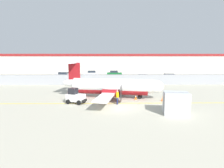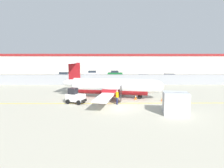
{
  "view_description": "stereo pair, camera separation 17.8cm",
  "coord_description": "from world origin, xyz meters",
  "px_view_note": "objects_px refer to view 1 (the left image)",
  "views": [
    {
      "loc": [
        -1.13,
        -22.02,
        5.79
      ],
      "look_at": [
        -0.64,
        6.29,
        1.8
      ],
      "focal_mm": 32.0,
      "sensor_mm": 36.0,
      "label": 1
    },
    {
      "loc": [
        -0.95,
        -22.02,
        5.79
      ],
      "look_at": [
        -0.64,
        6.29,
        1.8
      ],
      "focal_mm": 32.0,
      "sensor_mm": 36.0,
      "label": 2
    }
  ],
  "objects_px": {
    "parked_car_1": "(91,73)",
    "parked_car_3": "(143,78)",
    "traffic_cone_near_right": "(81,92)",
    "traffic_cone_far_right": "(136,97)",
    "traffic_cone_near_left": "(162,99)",
    "commuter_airplane": "(114,86)",
    "traffic_cone_far_left": "(81,96)",
    "parked_car_2": "(114,73)",
    "parked_car_0": "(63,75)",
    "ground_crew_worker": "(117,96)",
    "cargo_container": "(176,103)",
    "parked_car_4": "(168,77)",
    "baggage_tug": "(75,97)"
  },
  "relations": [
    {
      "from": "traffic_cone_near_left",
      "to": "parked_car_0",
      "type": "distance_m",
      "value": 32.14
    },
    {
      "from": "parked_car_2",
      "to": "traffic_cone_near_right",
      "type": "bearing_deg",
      "value": -99.23
    },
    {
      "from": "commuter_airplane",
      "to": "traffic_cone_far_left",
      "type": "height_order",
      "value": "commuter_airplane"
    },
    {
      "from": "parked_car_0",
      "to": "parked_car_3",
      "type": "distance_m",
      "value": 20.44
    },
    {
      "from": "traffic_cone_near_right",
      "to": "traffic_cone_far_right",
      "type": "xyz_separation_m",
      "value": [
        7.9,
        -3.69,
        0.0
      ]
    },
    {
      "from": "traffic_cone_far_right",
      "to": "ground_crew_worker",
      "type": "bearing_deg",
      "value": -134.34
    },
    {
      "from": "baggage_tug",
      "to": "traffic_cone_near_left",
      "type": "bearing_deg",
      "value": 27.26
    },
    {
      "from": "traffic_cone_near_left",
      "to": "traffic_cone_far_right",
      "type": "distance_m",
      "value": 3.48
    },
    {
      "from": "commuter_airplane",
      "to": "traffic_cone_near_right",
      "type": "relative_size",
      "value": 25.02
    },
    {
      "from": "parked_car_2",
      "to": "parked_car_4",
      "type": "distance_m",
      "value": 15.97
    },
    {
      "from": "traffic_cone_near_right",
      "to": "parked_car_0",
      "type": "bearing_deg",
      "value": 109.25
    },
    {
      "from": "baggage_tug",
      "to": "parked_car_3",
      "type": "relative_size",
      "value": 0.59
    },
    {
      "from": "parked_car_3",
      "to": "traffic_cone_near_left",
      "type": "bearing_deg",
      "value": 92.27
    },
    {
      "from": "cargo_container",
      "to": "parked_car_3",
      "type": "relative_size",
      "value": 0.62
    },
    {
      "from": "traffic_cone_near_right",
      "to": "parked_car_0",
      "type": "xyz_separation_m",
      "value": [
        -7.49,
        21.44,
        0.58
      ]
    },
    {
      "from": "parked_car_2",
      "to": "traffic_cone_far_left",
      "type": "bearing_deg",
      "value": -97.3
    },
    {
      "from": "traffic_cone_far_left",
      "to": "commuter_airplane",
      "type": "bearing_deg",
      "value": -0.06
    },
    {
      "from": "commuter_airplane",
      "to": "parked_car_2",
      "type": "xyz_separation_m",
      "value": [
        0.93,
        29.2,
        -0.71
      ]
    },
    {
      "from": "parked_car_3",
      "to": "parked_car_4",
      "type": "distance_m",
      "value": 6.45
    },
    {
      "from": "parked_car_3",
      "to": "baggage_tug",
      "type": "bearing_deg",
      "value": 65.38
    },
    {
      "from": "commuter_airplane",
      "to": "parked_car_0",
      "type": "relative_size",
      "value": 3.7
    },
    {
      "from": "traffic_cone_near_right",
      "to": "ground_crew_worker",
      "type": "bearing_deg",
      "value": -50.0
    },
    {
      "from": "cargo_container",
      "to": "parked_car_4",
      "type": "distance_m",
      "value": 28.06
    },
    {
      "from": "ground_crew_worker",
      "to": "traffic_cone_far_left",
      "type": "relative_size",
      "value": 2.66
    },
    {
      "from": "traffic_cone_near_left",
      "to": "parked_car_4",
      "type": "xyz_separation_m",
      "value": [
        7.14,
        21.26,
        0.58
      ]
    },
    {
      "from": "traffic_cone_far_right",
      "to": "parked_car_2",
      "type": "height_order",
      "value": "parked_car_2"
    },
    {
      "from": "traffic_cone_far_right",
      "to": "parked_car_0",
      "type": "height_order",
      "value": "parked_car_0"
    },
    {
      "from": "baggage_tug",
      "to": "traffic_cone_near_right",
      "type": "height_order",
      "value": "baggage_tug"
    },
    {
      "from": "traffic_cone_far_left",
      "to": "parked_car_2",
      "type": "height_order",
      "value": "parked_car_2"
    },
    {
      "from": "traffic_cone_near_right",
      "to": "traffic_cone_far_left",
      "type": "xyz_separation_m",
      "value": [
        0.45,
        -2.61,
        0.0
      ]
    },
    {
      "from": "traffic_cone_near_left",
      "to": "parked_car_3",
      "type": "height_order",
      "value": "parked_car_3"
    },
    {
      "from": "parked_car_3",
      "to": "parked_car_4",
      "type": "xyz_separation_m",
      "value": [
        6.34,
        1.2,
        0.0
      ]
    },
    {
      "from": "parked_car_4",
      "to": "traffic_cone_far_right",
      "type": "bearing_deg",
      "value": 63.48
    },
    {
      "from": "traffic_cone_near_right",
      "to": "parked_car_2",
      "type": "height_order",
      "value": "parked_car_2"
    },
    {
      "from": "parked_car_2",
      "to": "ground_crew_worker",
      "type": "bearing_deg",
      "value": -87.73
    },
    {
      "from": "cargo_container",
      "to": "traffic_cone_far_right",
      "type": "distance_m",
      "value": 7.53
    },
    {
      "from": "parked_car_0",
      "to": "parked_car_1",
      "type": "bearing_deg",
      "value": -139.4
    },
    {
      "from": "parked_car_3",
      "to": "traffic_cone_far_right",
      "type": "bearing_deg",
      "value": 82.31
    },
    {
      "from": "cargo_container",
      "to": "traffic_cone_near_right",
      "type": "distance_m",
      "value": 15.23
    },
    {
      "from": "commuter_airplane",
      "to": "traffic_cone_far_right",
      "type": "xyz_separation_m",
      "value": [
        2.9,
        -1.07,
        -1.29
      ]
    },
    {
      "from": "traffic_cone_far_left",
      "to": "parked_car_3",
      "type": "bearing_deg",
      "value": 57.2
    },
    {
      "from": "traffic_cone_near_right",
      "to": "parked_car_3",
      "type": "xyz_separation_m",
      "value": [
        12.03,
        15.38,
        0.58
      ]
    },
    {
      "from": "parked_car_0",
      "to": "baggage_tug",
      "type": "bearing_deg",
      "value": 110.34
    },
    {
      "from": "traffic_cone_near_left",
      "to": "parked_car_4",
      "type": "relative_size",
      "value": 0.15
    },
    {
      "from": "traffic_cone_far_right",
      "to": "parked_car_2",
      "type": "xyz_separation_m",
      "value": [
        -1.97,
        30.27,
        0.58
      ]
    },
    {
      "from": "cargo_container",
      "to": "traffic_cone_near_right",
      "type": "xyz_separation_m",
      "value": [
        -11.01,
        10.49,
        -0.79
      ]
    },
    {
      "from": "traffic_cone_far_left",
      "to": "parked_car_4",
      "type": "distance_m",
      "value": 26.27
    },
    {
      "from": "ground_crew_worker",
      "to": "traffic_cone_far_right",
      "type": "bearing_deg",
      "value": 49.7
    },
    {
      "from": "parked_car_1",
      "to": "parked_car_3",
      "type": "xyz_separation_m",
      "value": [
        12.69,
        -11.02,
        0.0
      ]
    },
    {
      "from": "traffic_cone_near_left",
      "to": "traffic_cone_far_right",
      "type": "height_order",
      "value": "same"
    }
  ]
}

